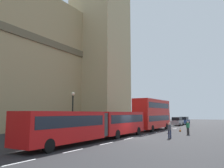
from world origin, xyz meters
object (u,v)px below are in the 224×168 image
at_px(articulated_bus, 97,123).
at_px(sedan_lead, 177,121).
at_px(sedan_trailing, 184,121).
at_px(traffic_cone_west, 169,132).
at_px(traffic_cone_middle, 180,130).
at_px(double_decker_bus, 153,113).
at_px(street_lamp, 73,110).
at_px(pedestrian_near_cones, 170,130).
at_px(pedestrian_by_kerb, 188,127).

height_order(articulated_bus, sedan_lead, articulated_bus).
relative_size(sedan_trailing, traffic_cone_west, 7.59).
xyz_separation_m(sedan_trailing, traffic_cone_middle, (-21.55, -4.35, -0.63)).
xyz_separation_m(sedan_lead, traffic_cone_west, (-19.93, -4.00, -0.63)).
distance_m(double_decker_bus, traffic_cone_west, 6.69).
bearing_deg(sedan_lead, street_lamp, 171.38).
bearing_deg(sedan_trailing, double_decker_bus, 179.72).
xyz_separation_m(sedan_lead, pedestrian_near_cones, (-25.32, -5.73, -0.00)).
xyz_separation_m(double_decker_bus, traffic_cone_west, (-4.79, -3.99, -2.43)).
distance_m(articulated_bus, street_lamp, 4.94).
xyz_separation_m(articulated_bus, pedestrian_by_kerb, (11.39, -6.52, -0.83)).
distance_m(articulated_bus, traffic_cone_west, 12.08).
xyz_separation_m(sedan_trailing, traffic_cone_west, (-25.86, -3.89, -0.63)).
distance_m(traffic_cone_west, pedestrian_near_cones, 5.70).
bearing_deg(articulated_bus, pedestrian_by_kerb, -29.80).
xyz_separation_m(traffic_cone_middle, pedestrian_near_cones, (-9.71, -1.27, 0.63)).
bearing_deg(articulated_bus, traffic_cone_middle, -15.92).
relative_size(pedestrian_near_cones, pedestrian_by_kerb, 1.00).
relative_size(articulated_bus, sedan_lead, 4.21).
bearing_deg(traffic_cone_west, sedan_lead, 11.34).
bearing_deg(articulated_bus, street_lamp, 71.22).
height_order(double_decker_bus, pedestrian_near_cones, double_decker_bus).
distance_m(traffic_cone_west, traffic_cone_middle, 4.34).
relative_size(street_lamp, pedestrian_near_cones, 3.12).
bearing_deg(pedestrian_near_cones, traffic_cone_west, 17.84).
bearing_deg(double_decker_bus, street_lamp, 162.82).
distance_m(sedan_lead, traffic_cone_west, 20.33).
distance_m(traffic_cone_west, pedestrian_by_kerb, 2.61).
bearing_deg(articulated_bus, pedestrian_near_cones, -44.07).
bearing_deg(pedestrian_by_kerb, street_lamp, 131.79).
bearing_deg(double_decker_bus, sedan_trailing, -0.28).
relative_size(street_lamp, pedestrian_by_kerb, 3.12).
xyz_separation_m(traffic_cone_middle, street_lamp, (-14.09, 8.96, 2.77)).
xyz_separation_m(double_decker_bus, sedan_trailing, (21.07, -0.10, -1.80)).
relative_size(traffic_cone_west, street_lamp, 0.11).
xyz_separation_m(sedan_lead, pedestrian_by_kerb, (-19.84, -6.53, -0.00)).
xyz_separation_m(sedan_trailing, street_lamp, (-35.64, 4.61, 2.14)).
height_order(pedestrian_near_cones, pedestrian_by_kerb, same).
bearing_deg(street_lamp, sedan_trailing, -7.37).
bearing_deg(traffic_cone_middle, sedan_trailing, 11.42).
distance_m(articulated_bus, pedestrian_by_kerb, 13.15).
height_order(double_decker_bus, sedan_trailing, double_decker_bus).
bearing_deg(street_lamp, traffic_cone_middle, -32.45).
height_order(double_decker_bus, sedan_lead, double_decker_bus).
height_order(sedan_lead, sedan_trailing, same).
xyz_separation_m(double_decker_bus, sedan_lead, (15.14, 0.00, -1.80)).
relative_size(sedan_trailing, street_lamp, 0.83).
height_order(articulated_bus, double_decker_bus, double_decker_bus).
distance_m(sedan_lead, sedan_trailing, 5.94).
bearing_deg(sedan_lead, articulated_bus, -179.99).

